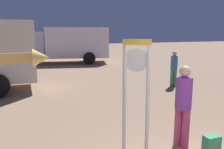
% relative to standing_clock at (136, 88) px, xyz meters
% --- Properties ---
extents(standing_clock, '(0.48, 0.31, 2.29)m').
position_rel_standing_clock_xyz_m(standing_clock, '(0.00, 0.00, 0.00)').
color(standing_clock, white).
rests_on(standing_clock, ground_plane).
extents(arrow_sign, '(0.90, 0.27, 2.48)m').
position_rel_standing_clock_xyz_m(arrow_sign, '(-2.09, -0.28, 0.17)').
color(arrow_sign, brown).
rests_on(arrow_sign, ground_plane).
extents(person_near_clock, '(0.33, 0.33, 1.75)m').
position_rel_standing_clock_xyz_m(person_near_clock, '(1.17, 0.15, -0.45)').
color(person_near_clock, '#C3416D').
rests_on(person_near_clock, ground_plane).
extents(backpack, '(0.31, 0.23, 0.45)m').
position_rel_standing_clock_xyz_m(backpack, '(1.43, -0.42, -1.20)').
color(backpack, '#3A9661').
rests_on(backpack, ground_plane).
extents(person_distant, '(0.30, 0.30, 1.56)m').
position_rel_standing_clock_xyz_m(person_distant, '(4.28, 4.89, -0.55)').
color(person_distant, '#3E885C').
rests_on(person_distant, ground_plane).
extents(box_truck_far, '(6.92, 3.82, 2.67)m').
position_rel_standing_clock_xyz_m(box_truck_far, '(1.23, 14.22, 0.07)').
color(box_truck_far, silver).
rests_on(box_truck_far, ground_plane).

